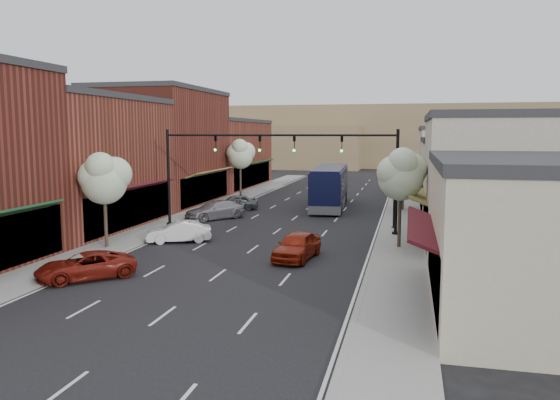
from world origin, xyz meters
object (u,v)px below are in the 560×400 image
Objects in this scene: signal_mast_right at (360,166)px; coach_bus at (330,186)px; tree_left_near at (104,177)px; tree_left_far at (241,154)px; signal_mast_left at (200,163)px; tree_right_near at (402,173)px; red_hatchback at (297,246)px; tree_right_far at (404,165)px; parked_car_a at (86,266)px; lamp_post_near at (394,187)px; lamp_post_far at (399,170)px; parked_car_d at (235,202)px; parked_car_c at (215,210)px; parked_car_b at (179,232)px.

signal_mast_right is 13.65m from coach_bus.
tree_left_far is (-0.00, 26.00, 0.38)m from tree_left_near.
signal_mast_left is (-11.24, 0.00, 0.00)m from signal_mast_right.
tree_left_near is (-16.60, -4.00, -0.23)m from tree_right_near.
red_hatchback is at bearing -90.46° from coach_bus.
parked_car_a is (-14.10, -26.00, -3.37)m from tree_right_far.
red_hatchback is at bearing -114.81° from lamp_post_near.
signal_mast_left is at bearing 163.81° from tree_right_near.
tree_right_near reaches higher than parked_car_a.
lamp_post_far is 1.02× the size of red_hatchback.
tree_left_far is 9.82m from parked_car_d.
red_hatchback is at bearing -14.75° from parked_car_c.
signal_mast_right is 4.89m from tree_right_near.
parked_car_d is (-9.06, 17.06, -0.06)m from red_hatchback.
parked_car_d is at bearing 92.65° from signal_mast_left.
tree_right_near reaches higher than parked_car_d.
parked_car_d is at bearing -142.08° from lamp_post_far.
parked_car_b is at bearing -128.22° from tree_right_far.
red_hatchback is at bearing -144.58° from tree_right_near.
parked_car_b reaches higher than parked_car_a.
tree_right_far reaches higher than red_hatchback.
signal_mast_right reaches higher than parked_car_b.
tree_right_far reaches higher than lamp_post_far.
lamp_post_far reaches higher than parked_car_c.
tree_right_far is at bearing 77.15° from signal_mast_right.
red_hatchback is (-4.78, -27.85, -2.26)m from lamp_post_far.
coach_bus is at bearing 106.52° from signal_mast_right.
signal_mast_left is 15.07m from coach_bus.
coach_bus reaches higher than parked_car_b.
signal_mast_right is at bearing -77.26° from coach_bus.
signal_mast_left is at bearing -46.56° from parked_car_c.
signal_mast_right is 15.38m from parked_car_d.
tree_right_near is 17.08m from tree_left_near.
coach_bus is at bearing 86.41° from parked_car_c.
lamp_post_near is 11.98m from coach_bus.
parked_car_c is (2.25, 12.04, -3.50)m from tree_left_near.
lamp_post_far is 0.99× the size of parked_car_a.
tree_right_far is 16.73m from parked_car_c.
signal_mast_right is 22.68m from tree_left_far.
tree_left_far is at bearing 160.13° from tree_right_far.
parked_car_b is 0.79× the size of parked_car_c.
signal_mast_right is 1.44× the size of tree_left_near.
tree_left_near is at bearing 158.17° from parked_car_a.
parked_car_d is at bearing 137.33° from tree_right_near.
lamp_post_far is 0.36× the size of coach_bus.
lamp_post_far is 17.71m from parked_car_d.
parked_car_c reaches higher than parked_car_a.
tree_right_far is at bearing 81.81° from red_hatchback.
coach_bus is at bearing 119.77° from parked_car_a.
tree_right_near is 1.50× the size of parked_car_d.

